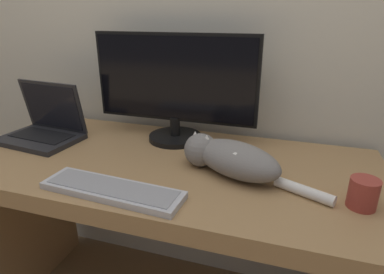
# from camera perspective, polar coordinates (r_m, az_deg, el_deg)

# --- Properties ---
(wall_back) EXTENTS (6.40, 0.06, 2.60)m
(wall_back) POSITION_cam_1_polar(r_m,az_deg,el_deg) (1.40, 0.81, 22.73)
(wall_back) COLOR beige
(wall_back) RESTS_ON ground_plane
(desk) EXTENTS (1.49, 0.67, 0.77)m
(desk) POSITION_cam_1_polar(r_m,az_deg,el_deg) (1.22, -4.81, -11.17)
(desk) COLOR #A37A4C
(desk) RESTS_ON ground_plane
(monitor) EXTENTS (0.65, 0.22, 0.42)m
(monitor) POSITION_cam_1_polar(r_m,az_deg,el_deg) (1.26, -3.14, 8.86)
(monitor) COLOR black
(monitor) RESTS_ON desk
(laptop) EXTENTS (0.33, 0.25, 0.23)m
(laptop) POSITION_cam_1_polar(r_m,az_deg,el_deg) (1.45, -24.82, 1.41)
(laptop) COLOR #232326
(laptop) RESTS_ON desk
(external_keyboard) EXTENTS (0.43, 0.14, 0.02)m
(external_keyboard) POSITION_cam_1_polar(r_m,az_deg,el_deg) (0.97, -14.02, -9.10)
(external_keyboard) COLOR #BCBCC1
(external_keyboard) RESTS_ON desk
(cat) EXTENTS (0.48, 0.26, 0.12)m
(cat) POSITION_cam_1_polar(r_m,az_deg,el_deg) (1.03, 6.88, -3.62)
(cat) COLOR gray
(cat) RESTS_ON desk
(coffee_mug) EXTENTS (0.08, 0.08, 0.08)m
(coffee_mug) POSITION_cam_1_polar(r_m,az_deg,el_deg) (0.98, 28.15, -8.82)
(coffee_mug) COLOR #9E382D
(coffee_mug) RESTS_ON desk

